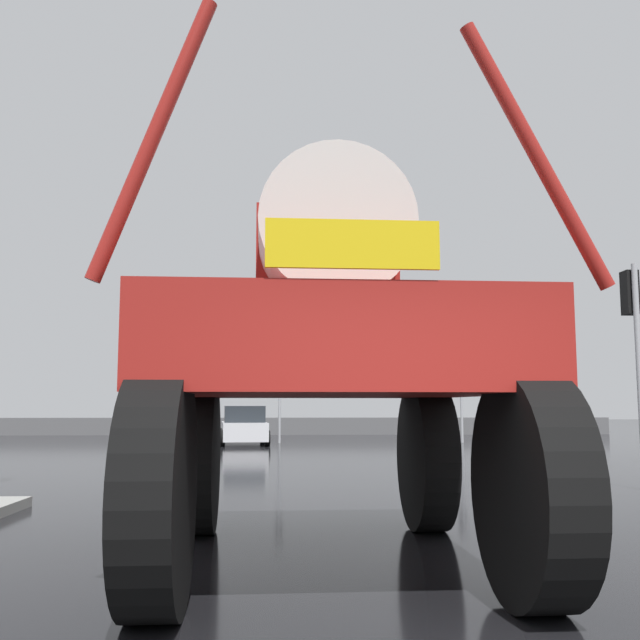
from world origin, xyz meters
TOP-DOWN VIEW (x-y plane):
  - ground_plane at (0.00, 18.00)m, footprint 120.00×120.00m
  - oversize_sprayer at (-0.60, 4.09)m, footprint 4.03×5.45m
  - sedan_ahead at (-2.64, 26.35)m, footprint 2.19×4.25m
  - traffic_signal_near_right at (5.55, 10.21)m, footprint 0.24×0.54m
  - traffic_signal_far_left at (-1.23, 27.49)m, footprint 0.24×0.55m
  - traffic_signal_far_right at (6.40, 27.50)m, footprint 0.24×0.55m
  - roadside_barrier at (0.00, 35.81)m, footprint 32.82×0.24m

SIDE VIEW (x-z plane):
  - ground_plane at x=0.00m, z-range 0.00..0.00m
  - roadside_barrier at x=0.00m, z-range 0.00..0.90m
  - sedan_ahead at x=-2.64m, z-range -0.05..1.47m
  - oversize_sprayer at x=-0.60m, z-range -0.36..4.30m
  - traffic_signal_far_right at x=6.40m, z-range 0.87..4.66m
  - traffic_signal_far_left at x=-1.23m, z-range 0.95..5.08m
  - traffic_signal_near_right at x=5.55m, z-range 0.96..5.15m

